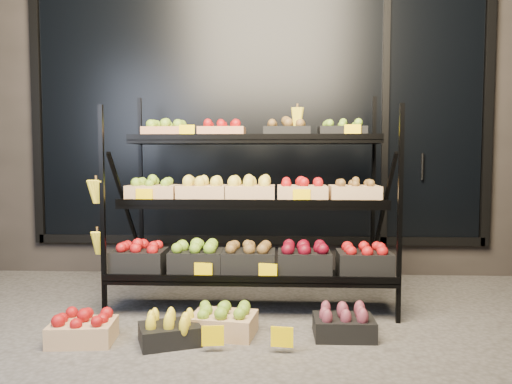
{
  "coord_description": "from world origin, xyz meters",
  "views": [
    {
      "loc": [
        0.2,
        -3.22,
        1.14
      ],
      "look_at": [
        0.03,
        0.55,
        0.88
      ],
      "focal_mm": 35.0,
      "sensor_mm": 36.0,
      "label": 1
    }
  ],
  "objects_px": {
    "display_rack": "(250,203)",
    "floor_crate_midright": "(223,320)",
    "floor_crate_left": "(83,328)",
    "floor_crate_midleft": "(170,330)"
  },
  "relations": [
    {
      "from": "display_rack",
      "to": "floor_crate_midright",
      "type": "relative_size",
      "value": 4.96
    },
    {
      "from": "floor_crate_left",
      "to": "floor_crate_midright",
      "type": "xyz_separation_m",
      "value": [
        0.85,
        0.17,
        0.0
      ]
    },
    {
      "from": "floor_crate_left",
      "to": "floor_crate_midleft",
      "type": "relative_size",
      "value": 0.95
    },
    {
      "from": "display_rack",
      "to": "floor_crate_midleft",
      "type": "distance_m",
      "value": 1.21
    },
    {
      "from": "floor_crate_left",
      "to": "floor_crate_midleft",
      "type": "distance_m",
      "value": 0.54
    },
    {
      "from": "display_rack",
      "to": "floor_crate_midright",
      "type": "distance_m",
      "value": 1.0
    },
    {
      "from": "floor_crate_left",
      "to": "floor_crate_midleft",
      "type": "height_order",
      "value": "floor_crate_left"
    },
    {
      "from": "display_rack",
      "to": "floor_crate_midleft",
      "type": "relative_size",
      "value": 5.14
    },
    {
      "from": "floor_crate_midright",
      "to": "floor_crate_midleft",
      "type": "bearing_deg",
      "value": -142.82
    },
    {
      "from": "display_rack",
      "to": "floor_crate_midleft",
      "type": "xyz_separation_m",
      "value": [
        -0.45,
        -0.88,
        -0.7
      ]
    }
  ]
}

